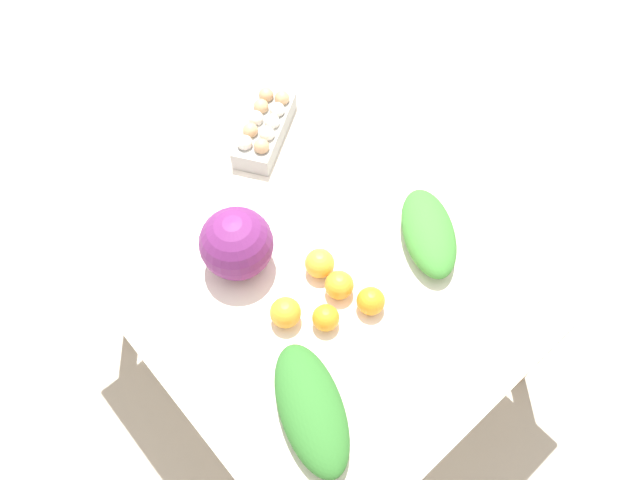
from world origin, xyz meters
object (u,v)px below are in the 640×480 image
object	(u,v)px
orange_1	(320,263)
orange_2	(371,301)
cabbage_purple	(236,244)
orange_3	(326,318)
egg_carton	(265,127)
greens_bunch_dandelion	(311,409)
orange_0	(339,285)
orange_4	(286,313)
greens_bunch_beet_tops	(429,233)

from	to	relation	value
orange_1	orange_2	xyz separation A→B (m)	(-0.16, -0.02, -0.00)
cabbage_purple	orange_2	world-z (taller)	cabbage_purple
cabbage_purple	orange_1	world-z (taller)	cabbage_purple
orange_1	orange_3	world-z (taller)	orange_1
egg_carton	greens_bunch_dandelion	size ratio (longest dim) A/B	0.94
orange_2	orange_3	bearing A→B (deg)	70.36
greens_bunch_dandelion	orange_1	distance (m)	0.37
orange_0	orange_3	xyz separation A→B (m)	(-0.04, 0.08, -0.00)
orange_4	orange_0	bearing A→B (deg)	-101.24
orange_2	egg_carton	bearing A→B (deg)	-14.57
orange_0	orange_3	world-z (taller)	orange_0
cabbage_purple	orange_1	bearing A→B (deg)	-138.23
greens_bunch_beet_tops	orange_1	xyz separation A→B (m)	(0.12, 0.27, -0.00)
cabbage_purple	orange_0	distance (m)	0.27
orange_1	orange_2	size ratio (longest dim) A/B	1.08
orange_0	orange_4	xyz separation A→B (m)	(0.03, 0.15, 0.00)
greens_bunch_dandelion	cabbage_purple	bearing A→B (deg)	-16.16
egg_carton	orange_3	size ratio (longest dim) A/B	4.48
greens_bunch_beet_tops	orange_0	world-z (taller)	greens_bunch_beet_tops
orange_2	orange_1	bearing A→B (deg)	8.47
greens_bunch_beet_tops	orange_3	size ratio (longest dim) A/B	4.14
greens_bunch_dandelion	orange_1	size ratio (longest dim) A/B	4.16
orange_3	orange_0	bearing A→B (deg)	-62.59
orange_0	orange_1	xyz separation A→B (m)	(0.08, -0.00, 0.00)
cabbage_purple	orange_2	distance (m)	0.36
orange_0	orange_1	bearing A→B (deg)	-3.18
greens_bunch_beet_tops	orange_3	distance (m)	0.36
orange_0	orange_3	size ratio (longest dim) A/B	1.09
cabbage_purple	egg_carton	world-z (taller)	cabbage_purple
orange_3	egg_carton	bearing A→B (deg)	-25.36
orange_4	greens_bunch_dandelion	bearing A→B (deg)	153.70
greens_bunch_beet_tops	orange_4	size ratio (longest dim) A/B	3.61
orange_0	orange_3	bearing A→B (deg)	117.41
cabbage_purple	orange_0	world-z (taller)	cabbage_purple
greens_bunch_beet_tops	greens_bunch_dandelion	world-z (taller)	greens_bunch_beet_tops
orange_4	orange_1	bearing A→B (deg)	-72.27
orange_1	egg_carton	bearing A→B (deg)	-22.14
cabbage_purple	egg_carton	bearing A→B (deg)	-47.46
greens_bunch_beet_tops	orange_0	bearing A→B (deg)	81.52
greens_bunch_beet_tops	greens_bunch_dandelion	bearing A→B (deg)	105.39
greens_bunch_dandelion	orange_0	xyz separation A→B (m)	(0.19, -0.25, -0.00)
orange_2	orange_3	xyz separation A→B (m)	(0.04, 0.11, -0.00)
orange_4	orange_3	bearing A→B (deg)	-138.24
greens_bunch_beet_tops	orange_4	distance (m)	0.43
orange_0	egg_carton	bearing A→B (deg)	-19.53
cabbage_purple	egg_carton	xyz separation A→B (m)	(0.29, -0.32, -0.05)
greens_bunch_beet_tops	orange_1	bearing A→B (deg)	66.34
egg_carton	orange_2	distance (m)	0.63
cabbage_purple	greens_bunch_beet_tops	world-z (taller)	cabbage_purple
orange_3	orange_4	distance (m)	0.10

